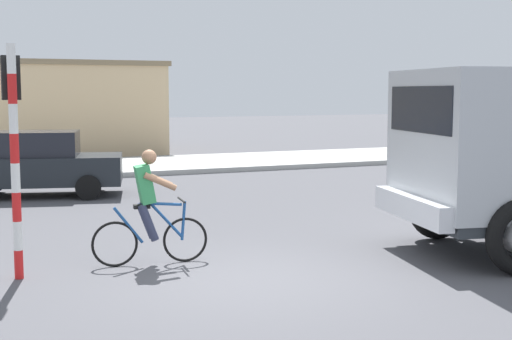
# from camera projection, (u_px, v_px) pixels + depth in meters

# --- Properties ---
(ground_plane) EXTENTS (120.00, 120.00, 0.00)m
(ground_plane) POSITION_uv_depth(u_px,v_px,m) (248.00, 279.00, 9.77)
(ground_plane) COLOR #4C4C51
(sidewalk_far) EXTENTS (80.00, 5.00, 0.16)m
(sidewalk_far) POSITION_uv_depth(u_px,v_px,m) (72.00, 168.00, 23.05)
(sidewalk_far) COLOR #ADADA8
(sidewalk_far) RESTS_ON ground
(cyclist) EXTENTS (1.72, 0.52, 1.72)m
(cyclist) POSITION_uv_depth(u_px,v_px,m) (149.00, 207.00, 10.48)
(cyclist) COLOR black
(cyclist) RESTS_ON ground
(traffic_light_pole) EXTENTS (0.24, 0.43, 3.20)m
(traffic_light_pole) POSITION_uv_depth(u_px,v_px,m) (13.00, 128.00, 9.62)
(traffic_light_pole) COLOR red
(traffic_light_pole) RESTS_ON ground
(car_red_near) EXTENTS (4.30, 2.65, 1.60)m
(car_red_near) POSITION_uv_depth(u_px,v_px,m) (37.00, 163.00, 17.40)
(car_red_near) COLOR #1E2328
(car_red_near) RESTS_ON ground
(building_mid_block) EXTENTS (11.08, 7.42, 3.79)m
(building_mid_block) POSITION_uv_depth(u_px,v_px,m) (19.00, 108.00, 29.76)
(building_mid_block) COLOR #D1B284
(building_mid_block) RESTS_ON ground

